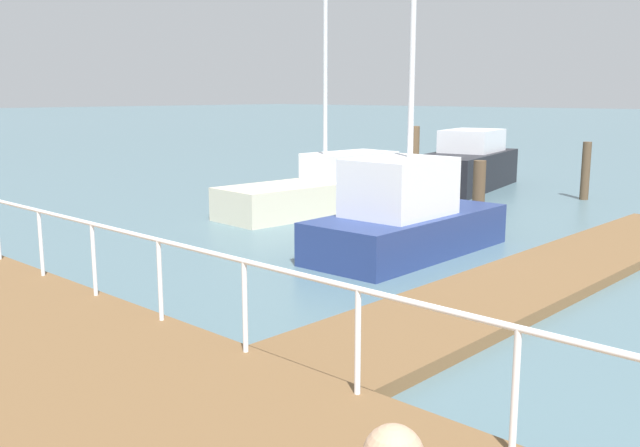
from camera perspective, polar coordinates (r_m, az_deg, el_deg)
ground_plane at (r=17.93m, az=-19.39°, el=-0.57°), size 300.00×300.00×0.00m
floating_dock at (r=13.21m, az=18.06°, el=-3.90°), size 14.25×2.00×0.18m
boardwalk_railing at (r=6.23m, az=8.98°, el=-8.60°), size 0.06×24.68×1.08m
dock_piling_0 at (r=18.02m, az=12.80°, el=2.45°), size 0.31×0.31×1.63m
dock_piling_1 at (r=23.33m, az=20.81°, el=4.02°), size 0.27×0.27×1.80m
dock_piling_2 at (r=19.12m, az=7.61°, el=4.25°), size 0.28×0.28×2.41m
moored_boat_0 at (r=19.87m, az=0.85°, el=2.91°), size 6.70×2.28×7.68m
moored_boat_1 at (r=25.04m, az=11.82°, el=4.67°), size 5.89×3.23×2.02m
moored_boat_3 at (r=14.43m, az=6.97°, el=0.47°), size 4.80×2.07×6.10m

